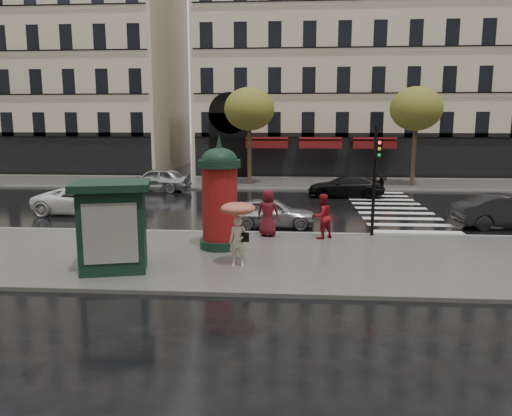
# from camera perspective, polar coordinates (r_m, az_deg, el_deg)

# --- Properties ---
(ground) EXTENTS (160.00, 160.00, 0.00)m
(ground) POSITION_cam_1_polar(r_m,az_deg,el_deg) (16.65, 0.79, -5.47)
(ground) COLOR black
(ground) RESTS_ON ground
(near_sidewalk) EXTENTS (90.00, 7.00, 0.12)m
(near_sidewalk) POSITION_cam_1_polar(r_m,az_deg,el_deg) (16.15, 0.69, -5.73)
(near_sidewalk) COLOR #474744
(near_sidewalk) RESTS_ON ground
(far_sidewalk) EXTENTS (90.00, 6.00, 0.12)m
(far_sidewalk) POSITION_cam_1_polar(r_m,az_deg,el_deg) (35.30, 2.63, 2.84)
(far_sidewalk) COLOR #474744
(far_sidewalk) RESTS_ON ground
(near_kerb) EXTENTS (90.00, 0.25, 0.14)m
(near_kerb) POSITION_cam_1_polar(r_m,az_deg,el_deg) (19.54, 1.32, -2.93)
(near_kerb) COLOR slate
(near_kerb) RESTS_ON ground
(far_kerb) EXTENTS (90.00, 0.25, 0.14)m
(far_kerb) POSITION_cam_1_polar(r_m,az_deg,el_deg) (32.33, 2.48, 2.21)
(far_kerb) COLOR slate
(far_kerb) RESTS_ON ground
(zebra_crossing) EXTENTS (3.60, 11.75, 0.01)m
(zebra_crossing) POSITION_cam_1_polar(r_m,az_deg,el_deg) (26.49, 15.14, -0.00)
(zebra_crossing) COLOR silver
(zebra_crossing) RESTS_ON ground
(bldg_far_corner) EXTENTS (26.00, 14.00, 22.90)m
(bldg_far_corner) POSITION_cam_1_polar(r_m,az_deg,el_deg) (46.81, 10.90, 18.25)
(bldg_far_corner) COLOR #B7A88C
(bldg_far_corner) RESTS_ON ground
(bldg_far_left) EXTENTS (24.00, 14.00, 22.90)m
(bldg_far_left) POSITION_cam_1_polar(r_m,az_deg,el_deg) (51.88, -23.14, 16.82)
(bldg_far_left) COLOR #B7A88C
(bldg_far_left) RESTS_ON ground
(tree_far_left) EXTENTS (3.40, 3.40, 6.64)m
(tree_far_left) POSITION_cam_1_polar(r_m,az_deg,el_deg) (34.16, -0.77, 11.20)
(tree_far_left) COLOR #38281C
(tree_far_left) RESTS_ON ground
(tree_far_right) EXTENTS (3.40, 3.40, 6.64)m
(tree_far_right) POSITION_cam_1_polar(r_m,az_deg,el_deg) (34.97, 17.83, 10.71)
(tree_far_right) COLOR #38281C
(tree_far_right) RESTS_ON ground
(woman_umbrella) EXTENTS (1.04, 1.04, 2.00)m
(woman_umbrella) POSITION_cam_1_polar(r_m,az_deg,el_deg) (14.79, -2.05, -1.71)
(woman_umbrella) COLOR beige
(woman_umbrella) RESTS_ON near_sidewalk
(woman_red) EXTENTS (1.02, 0.98, 1.66)m
(woman_red) POSITION_cam_1_polar(r_m,az_deg,el_deg) (18.53, 7.57, -0.94)
(woman_red) COLOR maroon
(woman_red) RESTS_ON near_sidewalk
(man_burgundy) EXTENTS (0.99, 0.77, 1.78)m
(man_burgundy) POSITION_cam_1_polar(r_m,az_deg,el_deg) (18.76, 1.38, -0.54)
(man_burgundy) COLOR #511017
(man_burgundy) RESTS_ON near_sidewalk
(morris_column) EXTENTS (1.44, 1.44, 3.86)m
(morris_column) POSITION_cam_1_polar(r_m,az_deg,el_deg) (16.88, -4.17, 1.55)
(morris_column) COLOR black
(morris_column) RESTS_ON near_sidewalk
(traffic_light) EXTENTS (0.30, 0.40, 4.12)m
(traffic_light) POSITION_cam_1_polar(r_m,az_deg,el_deg) (19.08, 13.49, 4.24)
(traffic_light) COLOR black
(traffic_light) RESTS_ON near_sidewalk
(newsstand) EXTENTS (2.53, 2.28, 2.59)m
(newsstand) POSITION_cam_1_polar(r_m,az_deg,el_deg) (15.00, -16.03, -1.88)
(newsstand) COLOR black
(newsstand) RESTS_ON near_sidewalk
(car_silver) EXTENTS (3.77, 1.67, 1.26)m
(car_silver) POSITION_cam_1_polar(r_m,az_deg,el_deg) (20.91, 1.74, -0.51)
(car_silver) COLOR #A7A8AC
(car_silver) RESTS_ON ground
(car_darkgrey) EXTENTS (4.33, 1.78, 1.40)m
(car_darkgrey) POSITION_cam_1_polar(r_m,az_deg,el_deg) (23.23, 26.86, -0.36)
(car_darkgrey) COLOR black
(car_darkgrey) RESTS_ON ground
(car_white) EXTENTS (4.88, 2.41, 1.33)m
(car_white) POSITION_cam_1_polar(r_m,az_deg,el_deg) (25.16, -18.88, 0.82)
(car_white) COLOR white
(car_white) RESTS_ON ground
(car_black) EXTENTS (4.52, 2.02, 1.29)m
(car_black) POSITION_cam_1_polar(r_m,az_deg,el_deg) (29.69, 10.26, 2.48)
(car_black) COLOR black
(car_black) RESTS_ON ground
(car_far_silver) EXTENTS (4.48, 2.06, 1.49)m
(car_far_silver) POSITION_cam_1_polar(r_m,az_deg,el_deg) (32.21, -11.36, 3.20)
(car_far_silver) COLOR #A0A1A5
(car_far_silver) RESTS_ON ground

